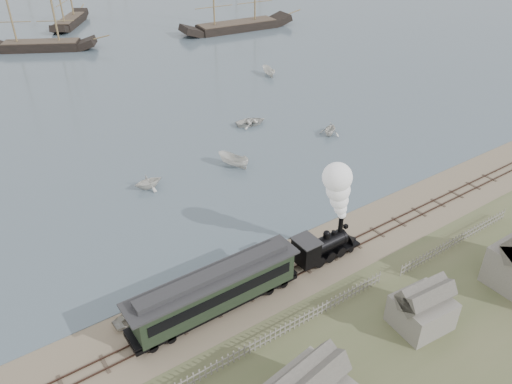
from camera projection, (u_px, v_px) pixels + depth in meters
ground at (299, 251)px, 45.34m from camera, size 600.00×600.00×0.00m
rail_track at (313, 263)px, 43.93m from camera, size 120.00×1.80×0.16m
picket_fence_west at (290, 331)px, 37.34m from camera, size 19.00×0.10×1.20m
picket_fence_east at (455, 245)px, 46.12m from camera, size 15.00×0.10×1.20m
shed_mid at (419, 324)px, 37.94m from camera, size 4.00×3.50×3.60m
locomotive at (336, 218)px, 42.83m from camera, size 7.04×2.63×8.78m
passenger_coach at (215, 290)px, 38.01m from camera, size 14.27×2.75×3.47m
beached_dinghy at (135, 317)px, 38.12m from camera, size 2.55×3.47×0.70m
rowboat_1 at (148, 181)px, 54.09m from camera, size 2.71×3.14×1.65m
rowboat_2 at (233, 161)px, 58.20m from camera, size 4.26×3.15×1.55m
rowboat_3 at (251, 122)px, 68.31m from camera, size 3.72×4.68×0.87m
rowboat_4 at (330, 129)px, 65.44m from camera, size 3.90×4.03×1.63m
rowboat_5 at (268, 71)px, 85.23m from camera, size 3.94×2.08×1.45m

